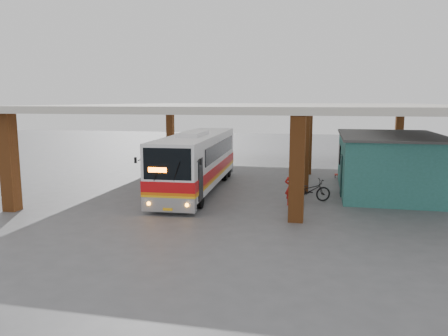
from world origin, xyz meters
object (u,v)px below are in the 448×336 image
coach_bus (197,161)px  motorcycle (309,190)px  pedestrian (291,188)px  red_chair (339,172)px

coach_bus → motorcycle: 6.33m
pedestrian → coach_bus: bearing=-20.7°
motorcycle → pedestrian: (-0.81, -0.94, 0.29)m
motorcycle → red_chair: bearing=-34.9°
motorcycle → pedestrian: 1.27m
pedestrian → red_chair: pedestrian is taller
red_chair → coach_bus: bearing=-144.0°
coach_bus → motorcycle: bearing=-16.3°
red_chair → pedestrian: bearing=-107.6°
red_chair → motorcycle: bearing=-103.8°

